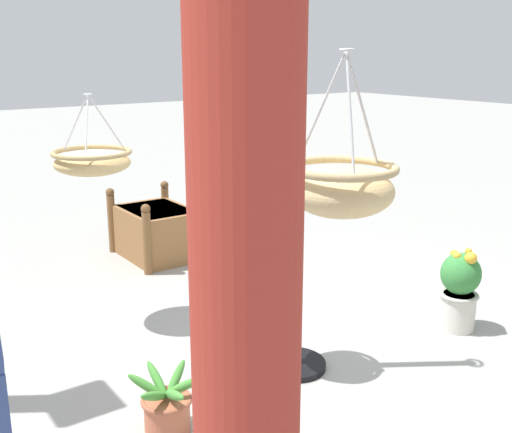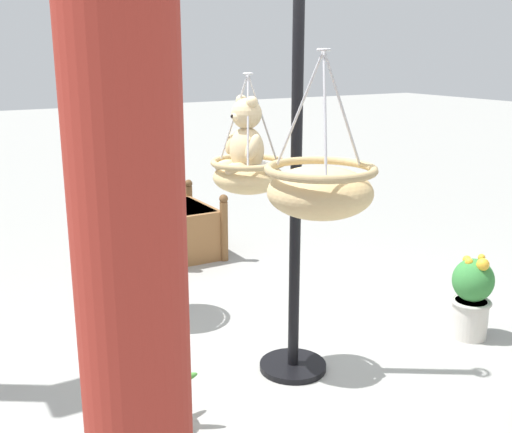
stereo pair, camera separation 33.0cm
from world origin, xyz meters
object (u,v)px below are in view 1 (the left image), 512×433
Objects in this scene: hanging_basket_with_teddy at (249,174)px; potted_plant_bushy_green at (460,289)px; display_pole_central at (295,249)px; hanging_basket_left_high at (342,187)px; greenhouse_pillar_left at (246,339)px; wooden_planter_box at (157,230)px; teddy_bear at (245,141)px; potted_plant_flowering_red at (167,407)px; hanging_basket_right_low at (92,161)px.

hanging_basket_with_teddy is 1.95m from potted_plant_bushy_green.
display_pole_central is 3.63× the size of hanging_basket_left_high.
hanging_basket_with_teddy is 1.14× the size of potted_plant_bushy_green.
greenhouse_pillar_left is (-1.99, 1.72, 0.66)m from display_pole_central.
greenhouse_pillar_left reaches higher than potted_plant_bushy_green.
wooden_planter_box is at bearing -12.95° from hanging_basket_left_high.
hanging_basket_left_high reaches higher than teddy_bear.
teddy_bear is 1.59m from potted_plant_flowering_red.
display_pole_central is at bearing -80.37° from potted_plant_flowering_red.
greenhouse_pillar_left is 6.59× the size of potted_plant_flowering_red.
hanging_basket_left_high is (-1.12, 0.25, -0.05)m from teddy_bear.
greenhouse_pillar_left is 3.32× the size of wooden_planter_box.
greenhouse_pillar_left reaches higher than hanging_basket_right_low.
hanging_basket_with_teddy is at bearing -90.00° from teddy_bear.
greenhouse_pillar_left is 5.17m from wooden_planter_box.
teddy_bear is 1.01× the size of potted_plant_flowering_red.
teddy_bear is 1.37m from hanging_basket_right_low.
potted_plant_bushy_green is (-0.39, -1.66, -1.20)m from teddy_bear.
display_pole_central is at bearing -120.96° from hanging_basket_with_teddy.
teddy_bear is at bearing -66.57° from potted_plant_flowering_red.
greenhouse_pillar_left is at bearing 156.30° from wooden_planter_box.
greenhouse_pillar_left reaches higher than potted_plant_flowering_red.
display_pole_central is 2.69m from wooden_planter_box.
hanging_basket_with_teddy reaches higher than wooden_planter_box.
display_pole_central is 2.82× the size of wooden_planter_box.
wooden_planter_box is 1.99× the size of potted_plant_flowering_red.
hanging_basket_left_high is (-1.12, 0.27, 0.15)m from hanging_basket_with_teddy.
hanging_basket_left_high reaches higher than hanging_basket_with_teddy.
hanging_basket_with_teddy is 1.36m from hanging_basket_right_low.
potted_plant_bushy_green is (0.73, -1.91, -1.14)m from hanging_basket_left_high.
wooden_planter_box reaches higher than potted_plant_bushy_green.
hanging_basket_with_teddy is 2.73m from wooden_planter_box.
hanging_basket_left_high is at bearing 167.05° from wooden_planter_box.
hanging_basket_left_high is at bearing 166.45° from hanging_basket_with_teddy.
display_pole_central is 3.60× the size of hanging_basket_with_teddy.
display_pole_central is 2.71m from greenhouse_pillar_left.
hanging_basket_left_high is at bearing 167.56° from teddy_bear.
hanging_basket_right_low is 1.95m from potted_plant_flowering_red.
hanging_basket_right_low is 1.26× the size of potted_plant_flowering_red.
display_pole_central is 5.60× the size of potted_plant_flowering_red.
wooden_planter_box is (1.21, -1.07, -0.99)m from hanging_basket_right_low.
teddy_bear reaches higher than potted_plant_bushy_green.
display_pole_central is 1.24m from potted_plant_flowering_red.
hanging_basket_left_high is at bearing -148.01° from potted_plant_flowering_red.
hanging_basket_left_high is 3.86m from wooden_planter_box.
display_pole_central reaches higher than potted_plant_bushy_green.
potted_plant_bushy_green is at bearing -103.47° from hanging_basket_with_teddy.
hanging_basket_with_teddy reaches higher than potted_plant_flowering_red.
hanging_basket_left_high is at bearing 151.81° from display_pole_central.
wooden_planter_box is (2.61, -0.30, -0.55)m from display_pole_central.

